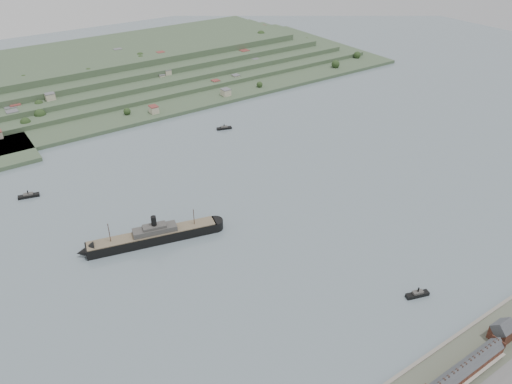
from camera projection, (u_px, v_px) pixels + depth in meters
ground at (282, 221)px, 381.77m from camera, size 1400.00×1400.00×0.00m
terrace_row at (466, 369)px, 255.18m from camera, size 55.60×9.80×11.07m
gabled_building at (502, 331)px, 275.51m from camera, size 10.40×10.18×14.09m
far_peninsula at (121, 69)px, 665.63m from camera, size 760.00×309.00×30.00m
steamship at (149, 237)px, 356.00m from camera, size 103.74×35.68×25.25m
tugboat at (417, 294)px, 310.07m from camera, size 15.61×8.46×6.80m
ferry_west at (29, 196)px, 410.14m from camera, size 17.22×8.27×6.23m
ferry_east at (224, 128)px, 526.71m from camera, size 16.40×8.88×5.93m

